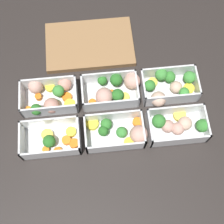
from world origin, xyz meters
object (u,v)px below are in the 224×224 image
at_px(container_near_left, 53,139).
at_px(container_far_right, 169,86).
at_px(container_near_center, 120,132).
at_px(container_far_left, 50,96).
at_px(container_far_center, 114,90).
at_px(container_near_right, 177,125).

bearing_deg(container_near_left, container_far_right, 20.11).
relative_size(container_near_center, container_far_left, 1.14).
height_order(container_far_left, container_far_right, same).
distance_m(container_far_left, container_far_center, 0.19).
height_order(container_near_left, container_near_center, same).
distance_m(container_far_left, container_far_right, 0.36).
bearing_deg(container_near_left, container_near_center, 0.22).
xyz_separation_m(container_near_left, container_far_center, (0.19, 0.13, 0.01)).
height_order(container_near_right, container_far_center, same).
height_order(container_near_right, container_far_right, same).
distance_m(container_near_center, container_near_right, 0.16).
relative_size(container_near_left, container_far_right, 1.00).
relative_size(container_near_left, container_far_left, 1.00).
xyz_separation_m(container_near_center, container_far_center, (-0.00, 0.13, 0.00)).
relative_size(container_near_center, container_far_center, 1.01).
xyz_separation_m(container_near_left, container_far_right, (0.35, 0.13, 0.00)).
xyz_separation_m(container_far_center, container_far_right, (0.17, -0.00, -0.00)).
xyz_separation_m(container_near_right, container_far_left, (-0.36, 0.13, -0.00)).
relative_size(container_near_left, container_near_center, 0.88).
xyz_separation_m(container_near_right, container_far_right, (-0.00, 0.12, 0.00)).
xyz_separation_m(container_near_center, container_far_right, (0.16, 0.13, 0.00)).
bearing_deg(container_far_left, container_far_center, 0.18).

